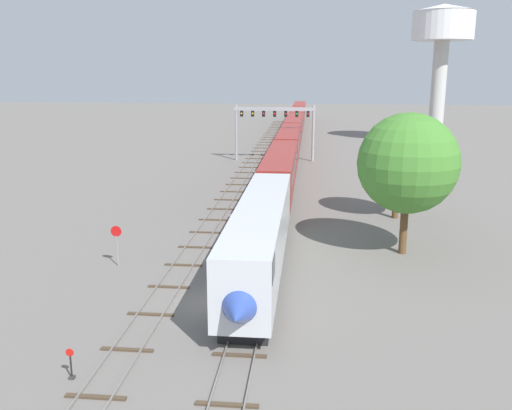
% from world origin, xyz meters
% --- Properties ---
extents(ground_plane, '(400.00, 400.00, 0.00)m').
position_xyz_m(ground_plane, '(0.00, 0.00, 0.00)').
color(ground_plane, slate).
extents(track_main, '(2.60, 200.00, 0.16)m').
position_xyz_m(track_main, '(2.00, 60.00, 0.07)').
color(track_main, slate).
rests_on(track_main, ground).
extents(track_near, '(2.60, 160.00, 0.16)m').
position_xyz_m(track_near, '(-3.50, 40.00, 0.07)').
color(track_near, slate).
rests_on(track_near, ground).
extents(passenger_train, '(3.04, 138.06, 4.80)m').
position_xyz_m(passenger_train, '(2.00, 62.89, 2.61)').
color(passenger_train, silver).
rests_on(passenger_train, ground).
extents(signal_gantry, '(12.10, 0.49, 8.30)m').
position_xyz_m(signal_gantry, '(-0.25, 52.68, 6.14)').
color(signal_gantry, '#999BA0').
rests_on(signal_gantry, ground).
extents(water_tower, '(10.82, 10.82, 24.51)m').
position_xyz_m(water_tower, '(27.81, 74.23, 19.61)').
color(water_tower, beige).
rests_on(water_tower, ground).
extents(switch_stand, '(0.36, 0.24, 1.46)m').
position_xyz_m(switch_stand, '(-5.10, -8.67, 0.52)').
color(switch_stand, black).
rests_on(switch_stand, ground).
extents(stop_sign, '(0.76, 0.08, 2.88)m').
position_xyz_m(stop_sign, '(-8.00, 5.56, 1.87)').
color(stop_sign, gray).
rests_on(stop_sign, ground).
extents(trackside_tree_left, '(5.68, 5.68, 9.10)m').
position_xyz_m(trackside_tree_left, '(13.01, 20.50, 6.23)').
color(trackside_tree_left, brown).
rests_on(trackside_tree_left, ground).
extents(trackside_tree_mid, '(7.23, 7.23, 10.38)m').
position_xyz_m(trackside_tree_mid, '(12.08, 10.26, 6.74)').
color(trackside_tree_mid, brown).
rests_on(trackside_tree_mid, ground).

